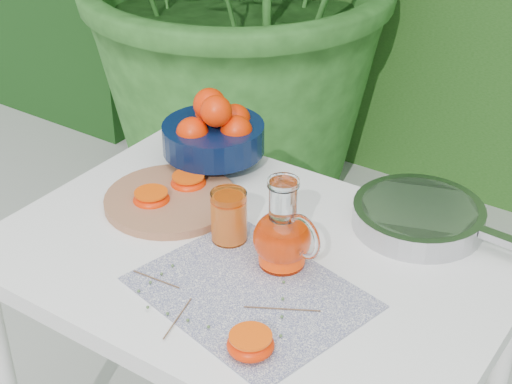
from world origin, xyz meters
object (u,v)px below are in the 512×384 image
Objects in this scene: fruit_bowl at (215,132)px; juice_pitcher at (283,236)px; cutting_board at (171,200)px; white_table at (250,286)px; saute_pan at (420,216)px.

juice_pitcher is (0.35, -0.25, -0.02)m from fruit_bowl.
cutting_board is 0.21m from fruit_bowl.
cutting_board is (-0.25, 0.05, 0.09)m from white_table.
cutting_board is 0.33m from juice_pitcher.
cutting_board is at bearing -82.17° from fruit_bowl.
white_table is 3.45× the size of cutting_board.
fruit_bowl is at bearing 97.83° from cutting_board.
juice_pitcher is at bearing -35.75° from fruit_bowl.
white_table is 0.38m from saute_pan.
white_table is at bearing -12.54° from cutting_board.
saute_pan is at bearing 24.23° from cutting_board.
juice_pitcher is at bearing -120.92° from saute_pan.
white_table is 0.17m from juice_pitcher.
white_table is 0.41m from fruit_bowl.
juice_pitcher is 0.32m from saute_pan.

